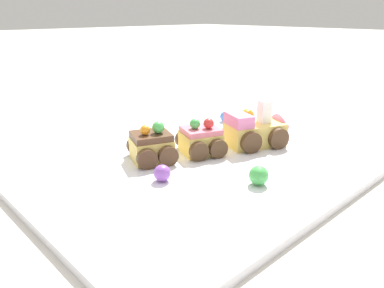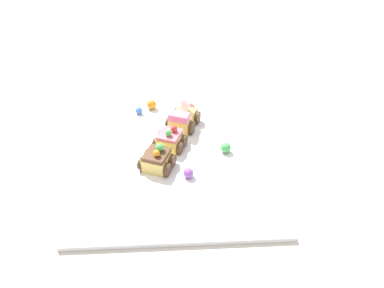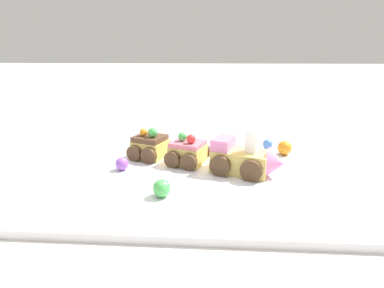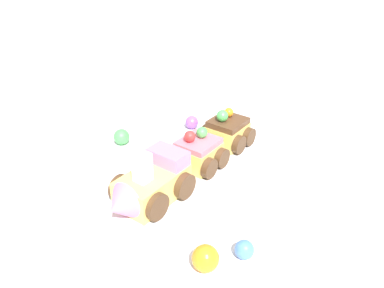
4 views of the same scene
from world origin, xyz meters
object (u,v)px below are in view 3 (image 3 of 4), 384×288
(gumball_blue, at_px, (268,144))
(gumball_green, at_px, (162,188))
(gumball_orange, at_px, (285,148))
(gumball_purple, at_px, (122,164))
(cake_car_chocolate, at_px, (150,146))
(cake_train_locomotive, at_px, (246,159))
(cake_car_strawberry, at_px, (188,152))

(gumball_blue, distance_m, gumball_green, 0.31)
(gumball_orange, distance_m, gumball_purple, 0.33)
(gumball_orange, height_order, gumball_blue, gumball_orange)
(cake_car_chocolate, xyz_separation_m, gumball_green, (0.05, -0.17, -0.01))
(gumball_orange, height_order, gumball_green, gumball_orange)
(gumball_orange, xyz_separation_m, gumball_green, (-0.22, -0.20, -0.00))
(gumball_green, bearing_deg, gumball_purple, 131.87)
(cake_train_locomotive, relative_size, gumball_orange, 4.51)
(cake_car_strawberry, bearing_deg, gumball_purple, -138.94)
(gumball_orange, height_order, gumball_purple, gumball_orange)
(cake_car_strawberry, bearing_deg, gumball_orange, 37.88)
(gumball_orange, distance_m, gumball_green, 0.30)
(cake_train_locomotive, bearing_deg, gumball_green, -121.94)
(cake_train_locomotive, xyz_separation_m, gumball_green, (-0.13, -0.10, -0.01))
(gumball_orange, distance_m, gumball_blue, 0.05)
(gumball_purple, xyz_separation_m, gumball_green, (0.09, -0.10, 0.00))
(cake_car_strawberry, xyz_separation_m, gumball_purple, (-0.11, -0.04, -0.01))
(cake_train_locomotive, height_order, cake_car_chocolate, cake_train_locomotive)
(gumball_blue, bearing_deg, gumball_purple, -153.82)
(gumball_orange, bearing_deg, cake_train_locomotive, -132.41)
(cake_car_strawberry, xyz_separation_m, gumball_green, (-0.03, -0.14, -0.01))
(cake_car_chocolate, xyz_separation_m, gumball_purple, (-0.04, -0.07, -0.01))
(gumball_blue, bearing_deg, gumball_orange, -53.57)
(cake_train_locomotive, xyz_separation_m, gumball_purple, (-0.22, -0.00, -0.01))
(cake_car_strawberry, height_order, gumball_orange, cake_car_strawberry)
(gumball_blue, relative_size, gumball_green, 0.82)
(gumball_purple, bearing_deg, gumball_blue, 26.18)
(cake_car_chocolate, relative_size, gumball_purple, 3.88)
(gumball_blue, bearing_deg, cake_train_locomotive, -114.93)
(gumball_orange, bearing_deg, gumball_blue, 126.43)
(cake_train_locomotive, xyz_separation_m, cake_car_strawberry, (-0.10, 0.04, -0.00))
(gumball_purple, height_order, gumball_green, gumball_green)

